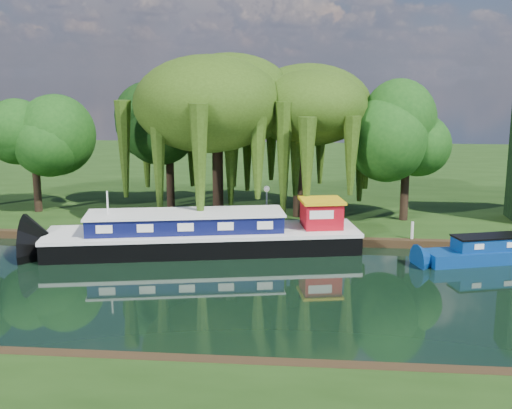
# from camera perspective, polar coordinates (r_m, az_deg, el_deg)

# --- Properties ---
(ground) EXTENTS (120.00, 120.00, 0.00)m
(ground) POSITION_cam_1_polar(r_m,az_deg,el_deg) (29.62, -1.66, -7.59)
(ground) COLOR black
(far_bank) EXTENTS (120.00, 52.00, 0.45)m
(far_bank) POSITION_cam_1_polar(r_m,az_deg,el_deg) (62.58, 2.19, 2.86)
(far_bank) COLOR black
(far_bank) RESTS_ON ground
(dutch_barge) EXTENTS (17.67, 7.24, 3.64)m
(dutch_barge) POSITION_cam_1_polar(r_m,az_deg,el_deg) (35.78, -4.48, -2.72)
(dutch_barge) COLOR black
(dutch_barge) RESTS_ON ground
(red_dinghy) EXTENTS (3.63, 2.89, 0.67)m
(red_dinghy) POSITION_cam_1_polar(r_m,az_deg,el_deg) (37.30, -14.98, -3.93)
(red_dinghy) COLOR maroon
(red_dinghy) RESTS_ON ground
(white_cruiser) EXTENTS (3.13, 2.93, 1.33)m
(white_cruiser) POSITION_cam_1_polar(r_m,az_deg,el_deg) (37.52, 21.76, -4.28)
(white_cruiser) COLOR silver
(white_cruiser) RESTS_ON ground
(willow_left) EXTENTS (8.39, 8.39, 10.05)m
(willow_left) POSITION_cam_1_polar(r_m,az_deg,el_deg) (41.07, -3.49, 8.82)
(willow_left) COLOR black
(willow_left) RESTS_ON far_bank
(willow_right) EXTENTS (7.39, 7.39, 9.00)m
(willow_right) POSITION_cam_1_polar(r_m,az_deg,el_deg) (41.56, 3.89, 7.83)
(willow_right) COLOR black
(willow_right) RESTS_ON far_bank
(tree_far_left) EXTENTS (4.72, 4.72, 7.61)m
(tree_far_left) POSITION_cam_1_polar(r_m,az_deg,el_deg) (45.62, -19.17, 5.85)
(tree_far_left) COLOR black
(tree_far_left) RESTS_ON far_bank
(tree_far_mid) EXTENTS (4.87, 4.87, 7.97)m
(tree_far_mid) POSITION_cam_1_polar(r_m,az_deg,el_deg) (44.67, -7.75, 6.64)
(tree_far_mid) COLOR black
(tree_far_mid) RESTS_ON far_bank
(tree_far_right) EXTENTS (4.69, 4.69, 7.67)m
(tree_far_right) POSITION_cam_1_polar(r_m,az_deg,el_deg) (41.66, 13.28, 5.79)
(tree_far_right) COLOR black
(tree_far_right) RESTS_ON far_bank
(lamppost) EXTENTS (0.36, 0.36, 2.56)m
(lamppost) POSITION_cam_1_polar(r_m,az_deg,el_deg) (39.06, 0.95, 0.81)
(lamppost) COLOR silver
(lamppost) RESTS_ON far_bank
(mooring_posts) EXTENTS (19.16, 0.16, 1.00)m
(mooring_posts) POSITION_cam_1_polar(r_m,az_deg,el_deg) (37.42, -0.84, -1.97)
(mooring_posts) COLOR silver
(mooring_posts) RESTS_ON far_bank
(reeds_near) EXTENTS (33.70, 1.50, 1.10)m
(reeds_near) POSITION_cam_1_polar(r_m,az_deg,el_deg) (22.42, 13.96, -12.95)
(reeds_near) COLOR #1F4111
(reeds_near) RESTS_ON ground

